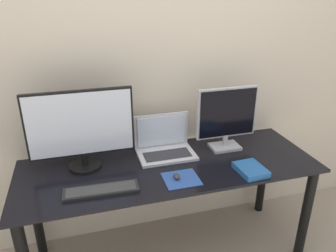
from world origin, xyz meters
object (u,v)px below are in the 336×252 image
monitor_left (81,128)px  keyboard (101,190)px  monitor_right (227,117)px  laptop (164,144)px  book (251,170)px  mouse (177,176)px

monitor_left → keyboard: bearing=-76.6°
monitor_right → monitor_left: bearing=180.0°
monitor_left → monitor_right: (0.93, -0.00, -0.04)m
monitor_right → laptop: (-0.41, 0.05, -0.17)m
monitor_right → book: size_ratio=2.14×
book → keyboard: bearing=177.1°
keyboard → book: bearing=-2.9°
monitor_right → keyboard: monitor_right is taller
laptop → book: laptop is taller
keyboard → book: (0.87, -0.04, 0.01)m
book → mouse: bearing=173.8°
monitor_right → mouse: monitor_right is taller
keyboard → monitor_right: bearing=18.6°
monitor_left → laptop: 0.56m
monitor_left → mouse: (0.50, -0.29, -0.24)m
keyboard → book: book is taller
monitor_left → keyboard: (0.07, -0.29, -0.25)m
keyboard → mouse: (0.43, 0.00, 0.01)m
monitor_left → keyboard: 0.39m
monitor_left → book: size_ratio=3.08×
monitor_right → keyboard: size_ratio=1.05×
laptop → book: 0.57m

